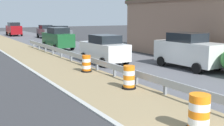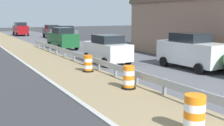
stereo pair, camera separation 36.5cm
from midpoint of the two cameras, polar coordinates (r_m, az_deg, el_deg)
traffic_barrel_nearest at (r=8.28m, az=17.91°, el=-10.38°), size 0.74×0.74×1.11m
traffic_barrel_close at (r=12.56m, az=4.31°, el=-3.20°), size 0.65×0.65×1.07m
traffic_barrel_mid at (r=16.40m, az=-4.33°, el=-0.27°), size 0.63×0.63×1.00m
car_lead_near_lane at (r=28.11m, az=-9.86°, el=5.07°), size 2.10×4.49×2.16m
car_trailing_near_lane at (r=42.64m, az=-12.11°, el=6.41°), size 1.94×4.22×1.97m
car_lead_far_lane at (r=49.41m, az=-18.22°, el=6.72°), size 2.04×4.50×2.24m
car_mid_far_lane at (r=37.58m, az=-9.31°, el=6.11°), size 2.08×4.45×2.01m
car_trailing_far_lane at (r=19.24m, az=-0.56°, el=2.89°), size 2.05×4.24×2.00m
car_distant_a at (r=17.99m, az=16.63°, el=2.40°), size 2.23×4.54×2.24m
roadside_shop_near at (r=23.98m, az=19.91°, el=6.97°), size 6.65×13.90×4.73m
utility_pole_near at (r=20.73m, az=20.04°, el=11.75°), size 0.24×1.80×8.14m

